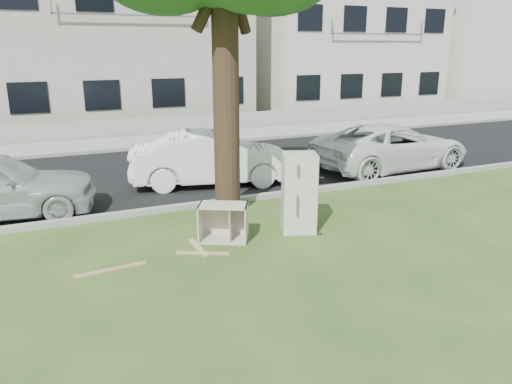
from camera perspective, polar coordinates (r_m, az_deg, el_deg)
name	(u,v)px	position (r m, az deg, el deg)	size (l,w,h in m)	color
ground	(282,238)	(9.50, 2.95, -5.26)	(120.00, 120.00, 0.00)	#2B4D1B
road	(190,170)	(14.85, -7.59, 2.56)	(120.00, 7.00, 0.01)	black
kerb_near	(234,203)	(11.61, -2.53, -1.21)	(120.00, 0.18, 0.12)	gray
kerb_far	(161,148)	(18.21, -10.82, 4.93)	(120.00, 0.18, 0.12)	gray
sidewalk	(152,141)	(19.60, -11.82, 5.68)	(120.00, 2.80, 0.01)	gray
low_wall	(143,127)	(21.09, -12.84, 7.30)	(120.00, 0.15, 0.70)	gray
townhouse_center	(117,42)	(25.69, -15.63, 16.21)	(11.22, 8.16, 7.44)	#B3AFA4
townhouse_right	(331,48)	(30.01, 8.59, 15.95)	(10.20, 8.16, 6.84)	beige
filler_right	(500,51)	(39.64, 26.08, 14.24)	(16.00, 9.00, 6.40)	#B3AFA4
fridge	(299,193)	(9.67, 4.94, -0.08)	(0.64, 0.59, 1.54)	white
cabinet	(223,222)	(9.31, -3.74, -3.45)	(0.89, 0.55, 0.69)	white
plank_a	(111,270)	(8.50, -16.24, -8.51)	(1.17, 0.10, 0.02)	tan
plank_b	(203,253)	(8.84, -6.09, -6.95)	(0.95, 0.09, 0.02)	tan
plank_c	(198,247)	(9.08, -6.63, -6.32)	(0.84, 0.09, 0.02)	tan
car_center	(212,158)	(13.05, -5.04, 3.86)	(1.48, 4.23, 1.39)	white
car_right	(391,147)	(15.22, 15.21, 5.02)	(2.22, 4.81, 1.34)	white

